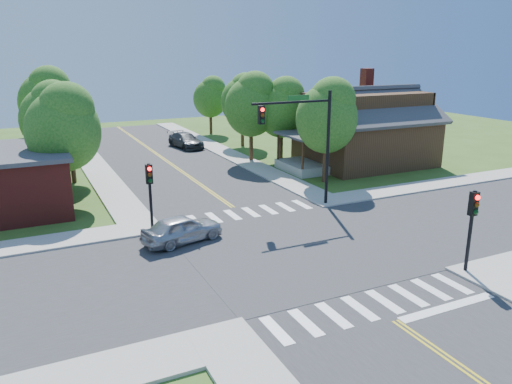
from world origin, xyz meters
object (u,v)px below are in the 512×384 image
house_ne (365,126)px  car_silver (182,229)px  signal_mast_ne (305,131)px  car_dgrey (186,141)px  signal_pole_se (472,216)px  signal_pole_nw (150,184)px

house_ne → car_silver: bearing=-151.0°
signal_mast_ne → car_dgrey: size_ratio=1.36×
signal_pole_se → car_dgrey: size_ratio=0.72×
signal_mast_ne → car_dgrey: bearing=91.1°
signal_pole_se → car_dgrey: bearing=93.6°
house_ne → car_silver: 22.69m
signal_pole_se → house_ne: 22.03m
signal_mast_ne → signal_pole_se: size_ratio=1.89×
car_dgrey → signal_pole_nw: bearing=-121.3°
signal_pole_nw → car_silver: 3.14m
house_ne → car_silver: size_ratio=2.90×
signal_pole_se → signal_pole_nw: 15.84m
house_ne → car_dgrey: 18.05m
signal_pole_se → signal_pole_nw: size_ratio=1.00×
house_ne → signal_pole_se: bearing=-115.6°
signal_mast_ne → car_dgrey: 22.60m
signal_pole_nw → house_ne: size_ratio=0.29×
signal_mast_ne → signal_pole_nw: size_ratio=1.89×
signal_pole_se → signal_mast_ne: bearing=98.6°
signal_pole_nw → car_silver: (0.99, -2.26, -1.94)m
signal_pole_nw → signal_mast_ne: bearing=0.1°
signal_mast_ne → car_silver: 9.74m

